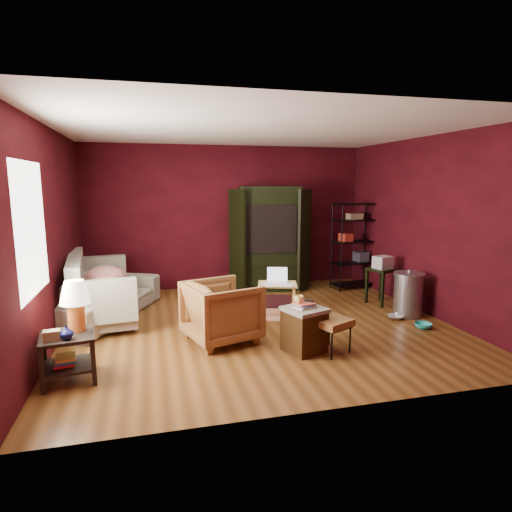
# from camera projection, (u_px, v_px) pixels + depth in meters

# --- Properties ---
(room) EXTENTS (5.54, 5.04, 2.84)m
(room) POSITION_uv_depth(u_px,v_px,m) (257.00, 231.00, 6.09)
(room) COLOR brown
(room) RESTS_ON ground
(sofa) EXTENTS (1.58, 2.39, 0.91)m
(sofa) POSITION_uv_depth(u_px,v_px,m) (102.00, 290.00, 6.59)
(sofa) COLOR gray
(sofa) RESTS_ON ground
(armchair) EXTENTS (1.02, 1.06, 0.88)m
(armchair) POSITION_uv_depth(u_px,v_px,m) (222.00, 308.00, 5.63)
(armchair) COLOR black
(armchair) RESTS_ON ground
(pet_bowl_steel) EXTENTS (0.25, 0.14, 0.24)m
(pet_bowl_steel) POSITION_uv_depth(u_px,v_px,m) (395.00, 312.00, 6.58)
(pet_bowl_steel) COLOR #B5B8BC
(pet_bowl_steel) RESTS_ON ground
(pet_bowl_turquoise) EXTENTS (0.25, 0.10, 0.25)m
(pet_bowl_turquoise) POSITION_uv_depth(u_px,v_px,m) (424.00, 320.00, 6.16)
(pet_bowl_turquoise) COLOR #28BCB6
(pet_bowl_turquoise) RESTS_ON ground
(vase) EXTENTS (0.16, 0.17, 0.14)m
(vase) POSITION_uv_depth(u_px,v_px,m) (67.00, 333.00, 4.33)
(vase) COLOR #0D0E41
(vase) RESTS_ON side_table
(mug) EXTENTS (0.13, 0.11, 0.12)m
(mug) POSITION_uv_depth(u_px,v_px,m) (299.00, 298.00, 5.23)
(mug) COLOR #FFDF7C
(mug) RESTS_ON hamper
(side_table) EXTENTS (0.61, 0.61, 1.06)m
(side_table) POSITION_uv_depth(u_px,v_px,m) (71.00, 321.00, 4.52)
(side_table) COLOR black
(side_table) RESTS_ON ground
(sofa_cushions) EXTENTS (1.12, 2.27, 0.91)m
(sofa_cushions) POSITION_uv_depth(u_px,v_px,m) (98.00, 290.00, 6.56)
(sofa_cushions) COLOR gray
(sofa_cushions) RESTS_ON sofa
(hamper) EXTENTS (0.59, 0.59, 0.64)m
(hamper) POSITION_uv_depth(u_px,v_px,m) (304.00, 329.00, 5.30)
(hamper) COLOR #44280F
(hamper) RESTS_ON ground
(footstool) EXTENTS (0.56, 0.56, 0.43)m
(footstool) POSITION_uv_depth(u_px,v_px,m) (331.00, 323.00, 5.26)
(footstool) COLOR black
(footstool) RESTS_ON ground
(rug_round) EXTENTS (1.72, 1.72, 0.01)m
(rug_round) POSITION_uv_depth(u_px,v_px,m) (272.00, 308.00, 7.14)
(rug_round) COLOR white
(rug_round) RESTS_ON ground
(rug_oriental) EXTENTS (1.44, 1.14, 0.01)m
(rug_oriental) POSITION_uv_depth(u_px,v_px,m) (265.00, 301.00, 7.54)
(rug_oriental) COLOR #461217
(rug_oriental) RESTS_ON ground
(laptop_desk) EXTENTS (0.69, 0.59, 0.74)m
(laptop_desk) POSITION_uv_depth(u_px,v_px,m) (277.00, 287.00, 6.74)
(laptop_desk) COLOR #FFD574
(laptop_desk) RESTS_ON ground
(tv_armoire) EXTENTS (1.56, 1.01, 2.02)m
(tv_armoire) POSITION_uv_depth(u_px,v_px,m) (270.00, 236.00, 8.33)
(tv_armoire) COLOR black
(tv_armoire) RESTS_ON ground
(wire_shelving) EXTENTS (0.87, 0.48, 1.69)m
(wire_shelving) POSITION_uv_depth(u_px,v_px,m) (354.00, 242.00, 8.39)
(wire_shelving) COLOR black
(wire_shelving) RESTS_ON ground
(small_stand) EXTENTS (0.53, 0.53, 0.84)m
(small_stand) POSITION_uv_depth(u_px,v_px,m) (383.00, 268.00, 7.34)
(small_stand) COLOR black
(small_stand) RESTS_ON ground
(trash_can) EXTENTS (0.59, 0.59, 0.75)m
(trash_can) POSITION_uv_depth(u_px,v_px,m) (408.00, 294.00, 6.70)
(trash_can) COLOR #93949A
(trash_can) RESTS_ON ground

